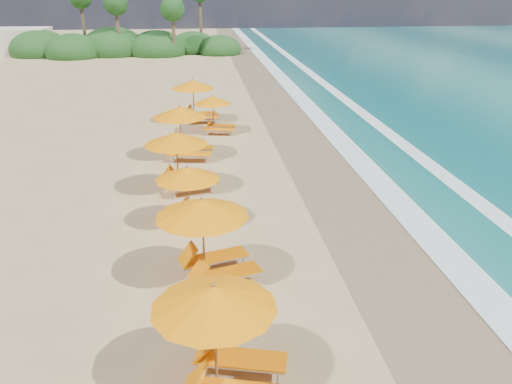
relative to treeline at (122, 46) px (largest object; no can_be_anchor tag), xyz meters
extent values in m
plane|color=tan|center=(9.94, -45.51, -1.00)|extent=(160.00, 160.00, 0.00)
cube|color=#897152|center=(13.94, -45.51, -0.99)|extent=(4.00, 160.00, 0.01)
cube|color=white|center=(15.44, -45.51, -0.97)|extent=(1.20, 160.00, 0.01)
cube|color=white|center=(18.44, -45.51, -0.97)|extent=(0.80, 160.00, 0.01)
cylinder|color=olive|center=(8.28, -52.95, 0.19)|extent=(0.06, 0.06, 2.37)
cone|color=orange|center=(8.28, -52.95, 1.17)|extent=(2.96, 2.96, 0.48)
sphere|color=olive|center=(8.28, -52.95, 1.44)|extent=(0.08, 0.08, 0.08)
cylinder|color=olive|center=(8.13, -48.87, 0.21)|extent=(0.06, 0.06, 2.41)
cone|color=orange|center=(8.13, -48.87, 1.21)|extent=(3.08, 3.08, 0.48)
sphere|color=olive|center=(8.13, -48.87, 1.48)|extent=(0.09, 0.09, 0.09)
cylinder|color=olive|center=(7.71, -45.34, 0.04)|extent=(0.05, 0.05, 2.07)
cone|color=orange|center=(7.71, -45.34, 0.90)|extent=(2.16, 2.16, 0.42)
sphere|color=olive|center=(7.71, -45.34, 1.13)|extent=(0.07, 0.07, 0.07)
cylinder|color=olive|center=(7.27, -42.21, 0.19)|extent=(0.06, 0.06, 2.38)
cone|color=orange|center=(7.27, -42.21, 1.18)|extent=(3.04, 3.04, 0.48)
sphere|color=olive|center=(7.27, -42.21, 1.45)|extent=(0.08, 0.08, 0.08)
cylinder|color=olive|center=(7.32, -38.10, 0.22)|extent=(0.06, 0.06, 2.42)
cone|color=orange|center=(7.32, -38.10, 1.22)|extent=(2.79, 2.79, 0.49)
sphere|color=olive|center=(7.32, -38.10, 1.49)|extent=(0.09, 0.09, 0.09)
cylinder|color=olive|center=(8.96, -33.86, 0.00)|extent=(0.05, 0.05, 1.99)
cone|color=orange|center=(8.96, -33.86, 0.82)|extent=(2.40, 2.40, 0.40)
sphere|color=olive|center=(8.96, -33.86, 1.04)|extent=(0.07, 0.07, 0.07)
cylinder|color=olive|center=(7.93, -31.37, 0.22)|extent=(0.06, 0.06, 2.43)
cone|color=orange|center=(7.93, -31.37, 1.23)|extent=(2.71, 2.71, 0.49)
sphere|color=olive|center=(7.93, -31.37, 1.50)|extent=(0.09, 0.09, 0.09)
ellipsoid|color=#163D14|center=(3.94, -0.51, -0.37)|extent=(6.40, 6.40, 4.16)
ellipsoid|color=#163D14|center=(-1.06, 0.49, -0.29)|extent=(7.20, 7.20, 4.68)
ellipsoid|color=#163D14|center=(-5.06, -1.51, -0.41)|extent=(6.00, 6.00, 3.90)
ellipsoid|color=#163D14|center=(7.94, 1.49, -0.45)|extent=(5.60, 5.60, 3.64)
ellipsoid|color=#163D14|center=(-9.06, 0.49, -0.35)|extent=(6.60, 6.60, 4.29)
ellipsoid|color=#163D14|center=(10.94, -0.51, -0.51)|extent=(5.00, 5.00, 3.25)
cylinder|color=brown|center=(5.94, -2.51, 1.50)|extent=(0.36, 0.36, 5.00)
sphere|color=#163D14|center=(5.94, -2.51, 4.00)|extent=(2.60, 2.60, 2.60)
cylinder|color=brown|center=(-0.06, -1.51, 1.80)|extent=(0.36, 0.36, 5.60)
sphere|color=#163D14|center=(-0.06, -1.51, 4.60)|extent=(2.60, 2.60, 2.60)
cylinder|color=brown|center=(-4.06, 0.49, 2.10)|extent=(0.36, 0.36, 6.20)
cylinder|color=brown|center=(8.94, 1.49, 2.40)|extent=(0.36, 0.36, 6.80)
cube|color=beige|center=(-12.06, 2.49, 0.40)|extent=(7.00, 5.00, 2.80)
camera|label=1|loc=(8.13, -61.15, 6.65)|focal=36.07mm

